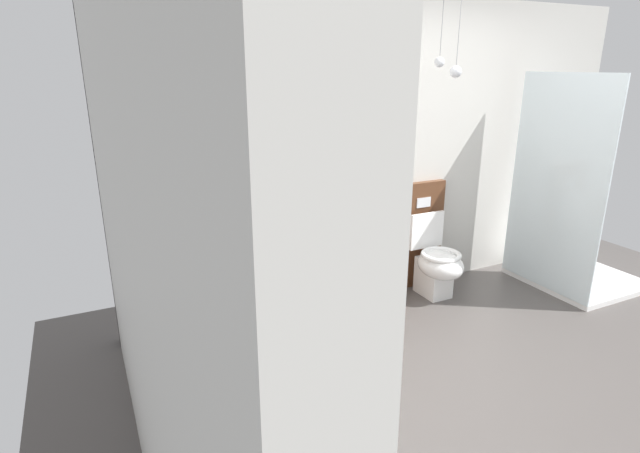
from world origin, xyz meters
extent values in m
cube|color=#4C4744|center=(0.00, 0.00, -0.05)|extent=(6.04, 4.63, 0.10)
cube|color=beige|center=(0.00, 1.66, 1.28)|extent=(4.84, 0.12, 2.55)
cube|color=#4C301E|center=(-1.76, 1.59, 1.37)|extent=(0.64, 0.02, 0.83)
cube|color=silver|center=(-1.76, 1.58, 1.37)|extent=(0.60, 0.01, 0.79)
cube|color=#4C301E|center=(-0.77, 1.59, 1.37)|extent=(0.51, 0.02, 0.66)
cube|color=silver|center=(-0.77, 1.58, 1.37)|extent=(0.47, 0.01, 0.62)
cube|color=#56331E|center=(-1.27, 1.52, 1.22)|extent=(0.36, 0.14, 0.02)
cylinder|color=silver|center=(-1.39, 1.50, 1.29)|extent=(0.05, 0.05, 0.11)
cylinder|color=#333338|center=(-1.31, 1.51, 1.28)|extent=(0.05, 0.05, 0.08)
cylinder|color=gray|center=(0.18, 1.37, 2.31)|extent=(0.01, 0.01, 0.48)
sphere|color=silver|center=(0.18, 1.37, 2.03)|extent=(0.08, 0.08, 0.08)
cylinder|color=gray|center=(0.16, 1.14, 2.28)|extent=(0.01, 0.01, 0.55)
sphere|color=silver|center=(0.16, 1.14, 1.96)|extent=(0.09, 0.09, 0.09)
cube|color=beige|center=(-2.36, 0.00, 1.28)|extent=(0.12, 3.43, 2.55)
cube|color=#474C56|center=(-1.76, 0.80, 0.01)|extent=(0.68, 0.44, 0.01)
cube|color=#56331E|center=(-1.76, 1.39, 0.28)|extent=(0.58, 0.46, 0.57)
cube|color=black|center=(-1.76, 1.15, 0.35)|extent=(0.32, 0.01, 0.02)
cube|color=white|center=(-1.76, 1.39, 0.64)|extent=(0.68, 0.49, 0.16)
cube|color=silver|center=(-1.76, 1.36, 0.71)|extent=(0.42, 0.27, 0.03)
cylinder|color=silver|center=(-1.76, 1.59, 0.78)|extent=(0.03, 0.03, 0.11)
cylinder|color=silver|center=(-1.76, 1.53, 0.82)|extent=(0.02, 0.11, 0.02)
cube|color=#56331E|center=(-0.77, 1.39, 0.28)|extent=(0.58, 0.46, 0.57)
cube|color=black|center=(-0.77, 1.15, 0.35)|extent=(0.32, 0.01, 0.02)
cube|color=white|center=(-0.77, 1.39, 0.64)|extent=(0.68, 0.49, 0.16)
cube|color=silver|center=(-0.77, 1.36, 0.71)|extent=(0.42, 0.27, 0.03)
cylinder|color=silver|center=(-0.77, 1.59, 0.78)|extent=(0.03, 0.03, 0.11)
cylinder|color=silver|center=(-0.77, 1.53, 0.82)|extent=(0.02, 0.11, 0.02)
cube|color=#56331E|center=(0.24, 1.58, 0.50)|extent=(0.48, 0.10, 1.00)
cube|color=silver|center=(0.24, 1.53, 0.82)|extent=(0.15, 0.01, 0.09)
cube|color=white|center=(0.24, 1.32, 0.17)|extent=(0.22, 0.30, 0.34)
ellipsoid|color=white|center=(0.24, 1.24, 0.32)|extent=(0.37, 0.46, 0.24)
torus|color=white|center=(0.24, 1.24, 0.42)|extent=(0.35, 0.35, 0.04)
cube|color=white|center=(0.24, 1.46, 0.57)|extent=(0.35, 0.03, 0.33)
cylinder|color=silver|center=(-2.03, 1.56, 0.77)|extent=(0.07, 0.07, 0.09)
cylinder|color=#DB3847|center=(-2.01, 1.55, 0.82)|extent=(0.02, 0.02, 0.15)
cube|color=white|center=(-2.00, 1.56, 0.90)|extent=(0.01, 0.02, 0.03)
cylinder|color=yellow|center=(-2.04, 1.56, 0.82)|extent=(0.02, 0.02, 0.16)
cube|color=white|center=(-2.04, 1.56, 0.90)|extent=(0.01, 0.02, 0.03)
cylinder|color=#4C4C51|center=(-0.50, 1.57, 0.79)|extent=(0.06, 0.06, 0.13)
cylinder|color=silver|center=(-0.50, 1.57, 0.87)|extent=(0.02, 0.02, 0.04)
cube|color=white|center=(-0.81, 1.25, 0.74)|extent=(0.22, 0.16, 0.04)
cube|color=white|center=(1.70, 0.94, 0.03)|extent=(0.99, 0.97, 0.05)
cube|color=silver|center=(1.21, 0.94, 1.00)|extent=(0.02, 0.97, 1.90)
camera|label=1|loc=(-2.51, -2.00, 2.00)|focal=28.11mm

